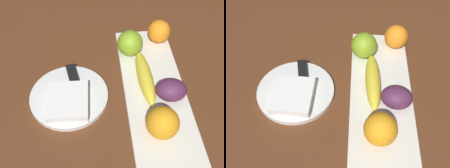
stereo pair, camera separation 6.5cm
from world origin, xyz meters
The scene contains 10 objects.
ground_plane centered at (0.00, 0.00, 0.00)m, with size 2.40×2.40×0.00m, color #592F18.
fruit_tray centered at (-0.03, 0.01, 0.01)m, with size 0.47×0.16×0.01m, color silver.
apple centered at (-0.17, -0.04, 0.05)m, with size 0.07×0.07×0.07m, color #82AB24.
banana centered at (-0.05, -0.01, 0.03)m, with size 0.18×0.04×0.04m, color yellow.
orange_near_apple centered at (0.10, 0.00, 0.05)m, with size 0.07×0.07×0.07m, color orange.
orange_near_banana centered at (-0.22, 0.06, 0.05)m, with size 0.07×0.07×0.07m, color orange.
grape_bunch centered at (0.00, 0.04, 0.04)m, with size 0.08×0.06×0.05m, color #532647.
dinner_plate centered at (-0.03, -0.21, 0.01)m, with size 0.20×0.20×0.01m, color white.
folded_napkin centered at (0.00, -0.21, 0.02)m, with size 0.11×0.10×0.02m, color white.
knife centered at (-0.07, -0.20, 0.02)m, with size 0.18×0.06×0.01m.
Camera 1 is at (0.39, -0.14, 0.55)m, focal length 41.91 mm.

